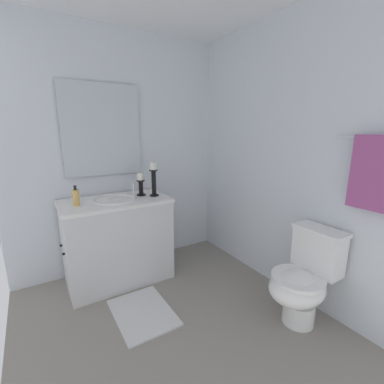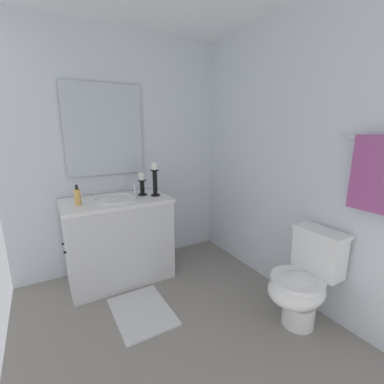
{
  "view_description": "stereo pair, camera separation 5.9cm",
  "coord_description": "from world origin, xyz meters",
  "px_view_note": "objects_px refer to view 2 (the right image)",
  "views": [
    {
      "loc": [
        1.46,
        -0.82,
        1.48
      ],
      "look_at": [
        -0.4,
        0.33,
        0.96
      ],
      "focal_mm": 24.63,
      "sensor_mm": 36.0,
      "label": 1
    },
    {
      "loc": [
        1.49,
        -0.77,
        1.48
      ],
      "look_at": [
        -0.4,
        0.33,
        0.96
      ],
      "focal_mm": 24.63,
      "sensor_mm": 36.0,
      "label": 2
    }
  ],
  "objects_px": {
    "vanity_cabinet": "(119,239)",
    "sink_basin": "(116,203)",
    "toilet": "(303,281)",
    "mirror": "(104,130)",
    "candle_holder_tall": "(155,178)",
    "towel_bar": "(382,138)",
    "soap_bottle": "(77,197)",
    "towel_near_vanity": "(374,174)",
    "bath_mat": "(142,311)",
    "candle_holder_short": "(142,183)"
  },
  "relations": [
    {
      "from": "vanity_cabinet",
      "to": "mirror",
      "type": "height_order",
      "value": "mirror"
    },
    {
      "from": "candle_holder_short",
      "to": "towel_bar",
      "type": "height_order",
      "value": "towel_bar"
    },
    {
      "from": "mirror",
      "to": "sink_basin",
      "type": "bearing_deg",
      "value": 0.2
    },
    {
      "from": "mirror",
      "to": "soap_bottle",
      "type": "height_order",
      "value": "mirror"
    },
    {
      "from": "toilet",
      "to": "mirror",
      "type": "bearing_deg",
      "value": -147.99
    },
    {
      "from": "mirror",
      "to": "towel_near_vanity",
      "type": "distance_m",
      "value": 2.29
    },
    {
      "from": "soap_bottle",
      "to": "bath_mat",
      "type": "bearing_deg",
      "value": 29.22
    },
    {
      "from": "vanity_cabinet",
      "to": "sink_basin",
      "type": "relative_size",
      "value": 2.5
    },
    {
      "from": "toilet",
      "to": "towel_bar",
      "type": "xyz_separation_m",
      "value": [
        0.27,
        0.22,
        1.06
      ]
    },
    {
      "from": "soap_bottle",
      "to": "bath_mat",
      "type": "xyz_separation_m",
      "value": [
        0.61,
        0.34,
        -0.9
      ]
    },
    {
      "from": "candle_holder_tall",
      "to": "towel_bar",
      "type": "relative_size",
      "value": 0.61
    },
    {
      "from": "mirror",
      "to": "soap_bottle",
      "type": "distance_m",
      "value": 0.73
    },
    {
      "from": "candle_holder_tall",
      "to": "soap_bottle",
      "type": "bearing_deg",
      "value": -92.89
    },
    {
      "from": "vanity_cabinet",
      "to": "towel_near_vanity",
      "type": "xyz_separation_m",
      "value": [
        1.63,
        1.23,
        0.79
      ]
    },
    {
      "from": "soap_bottle",
      "to": "toilet",
      "type": "bearing_deg",
      "value": 45.5
    },
    {
      "from": "mirror",
      "to": "towel_near_vanity",
      "type": "relative_size",
      "value": 1.82
    },
    {
      "from": "towel_near_vanity",
      "to": "candle_holder_tall",
      "type": "bearing_deg",
      "value": -151.74
    },
    {
      "from": "bath_mat",
      "to": "towel_near_vanity",
      "type": "bearing_deg",
      "value": 50.71
    },
    {
      "from": "vanity_cabinet",
      "to": "mirror",
      "type": "distance_m",
      "value": 1.09
    },
    {
      "from": "candle_holder_short",
      "to": "toilet",
      "type": "xyz_separation_m",
      "value": [
        1.39,
        0.75,
        -0.58
      ]
    },
    {
      "from": "bath_mat",
      "to": "soap_bottle",
      "type": "bearing_deg",
      "value": -150.78
    },
    {
      "from": "mirror",
      "to": "bath_mat",
      "type": "distance_m",
      "value": 1.72
    },
    {
      "from": "candle_holder_short",
      "to": "soap_bottle",
      "type": "relative_size",
      "value": 1.28
    },
    {
      "from": "candle_holder_tall",
      "to": "soap_bottle",
      "type": "distance_m",
      "value": 0.73
    },
    {
      "from": "soap_bottle",
      "to": "towel_bar",
      "type": "xyz_separation_m",
      "value": [
        1.61,
        1.59,
        0.53
      ]
    },
    {
      "from": "soap_bottle",
      "to": "towel_near_vanity",
      "type": "relative_size",
      "value": 0.37
    },
    {
      "from": "vanity_cabinet",
      "to": "bath_mat",
      "type": "relative_size",
      "value": 1.67
    },
    {
      "from": "vanity_cabinet",
      "to": "toilet",
      "type": "xyz_separation_m",
      "value": [
        1.36,
        1.02,
        -0.05
      ]
    },
    {
      "from": "towel_bar",
      "to": "towel_near_vanity",
      "type": "bearing_deg",
      "value": -90.0
    },
    {
      "from": "vanity_cabinet",
      "to": "sink_basin",
      "type": "xyz_separation_m",
      "value": [
        0.0,
        0.0,
        0.38
      ]
    },
    {
      "from": "sink_basin",
      "to": "bath_mat",
      "type": "xyz_separation_m",
      "value": [
        0.62,
        -0.0,
        -0.78
      ]
    },
    {
      "from": "candle_holder_tall",
      "to": "mirror",
      "type": "bearing_deg",
      "value": -131.26
    },
    {
      "from": "mirror",
      "to": "vanity_cabinet",
      "type": "bearing_deg",
      "value": -0.01
    },
    {
      "from": "toilet",
      "to": "towel_bar",
      "type": "bearing_deg",
      "value": 39.32
    },
    {
      "from": "candle_holder_short",
      "to": "towel_near_vanity",
      "type": "bearing_deg",
      "value": 29.77
    },
    {
      "from": "bath_mat",
      "to": "toilet",
      "type": "bearing_deg",
      "value": 54.38
    },
    {
      "from": "soap_bottle",
      "to": "towel_bar",
      "type": "relative_size",
      "value": 0.32
    },
    {
      "from": "mirror",
      "to": "candle_holder_tall",
      "type": "xyz_separation_m",
      "value": [
        0.34,
        0.38,
        -0.46
      ]
    },
    {
      "from": "towel_bar",
      "to": "candle_holder_short",
      "type": "bearing_deg",
      "value": -149.76
    },
    {
      "from": "candle_holder_short",
      "to": "vanity_cabinet",
      "type": "bearing_deg",
      "value": -83.44
    },
    {
      "from": "soap_bottle",
      "to": "bath_mat",
      "type": "relative_size",
      "value": 0.3
    },
    {
      "from": "soap_bottle",
      "to": "towel_bar",
      "type": "bearing_deg",
      "value": 44.54
    },
    {
      "from": "candle_holder_short",
      "to": "towel_bar",
      "type": "xyz_separation_m",
      "value": [
        1.66,
        0.97,
        0.48
      ]
    },
    {
      "from": "soap_bottle",
      "to": "candle_holder_tall",
      "type": "bearing_deg",
      "value": 87.11
    },
    {
      "from": "towel_bar",
      "to": "vanity_cabinet",
      "type": "bearing_deg",
      "value": -142.59
    },
    {
      "from": "bath_mat",
      "to": "mirror",
      "type": "bearing_deg",
      "value": 180.0
    },
    {
      "from": "vanity_cabinet",
      "to": "candle_holder_short",
      "type": "distance_m",
      "value": 0.6
    },
    {
      "from": "toilet",
      "to": "candle_holder_tall",
      "type": "bearing_deg",
      "value": -153.77
    },
    {
      "from": "towel_bar",
      "to": "towel_near_vanity",
      "type": "height_order",
      "value": "towel_near_vanity"
    },
    {
      "from": "toilet",
      "to": "soap_bottle",
      "type": "bearing_deg",
      "value": -134.5
    }
  ]
}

